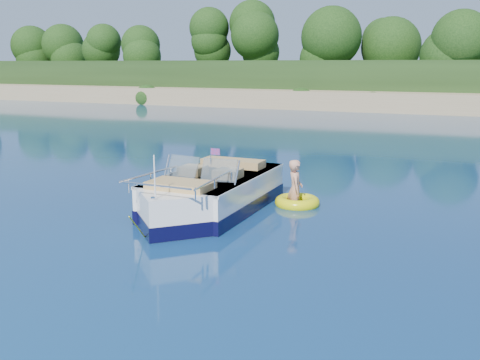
{
  "coord_description": "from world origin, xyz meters",
  "views": [
    {
      "loc": [
        7.52,
        -7.87,
        3.73
      ],
      "look_at": [
        2.3,
        4.22,
        0.85
      ],
      "focal_mm": 40.0,
      "sensor_mm": 36.0,
      "label": 1
    }
  ],
  "objects": [
    {
      "name": "treeline",
      "position": [
        0.04,
        41.01,
        5.55
      ],
      "size": [
        150.0,
        7.12,
        8.19
      ],
      "color": "black",
      "rests_on": "ground"
    },
    {
      "name": "tow_tube",
      "position": [
        3.43,
        5.49,
        0.08
      ],
      "size": [
        1.38,
        1.38,
        0.32
      ],
      "rotation": [
        0.0,
        0.0,
        0.15
      ],
      "color": "yellow",
      "rests_on": "ground"
    },
    {
      "name": "shoreline",
      "position": [
        0.0,
        63.77,
        0.98
      ],
      "size": [
        170.0,
        59.0,
        6.0
      ],
      "color": "#967D57",
      "rests_on": "ground"
    },
    {
      "name": "boy",
      "position": [
        3.37,
        5.45,
        0.0
      ],
      "size": [
        0.74,
        0.98,
        1.75
      ],
      "primitive_type": "imported",
      "rotation": [
        0.0,
        -0.17,
        2.01
      ],
      "color": "tan",
      "rests_on": "ground"
    },
    {
      "name": "ground",
      "position": [
        0.0,
        0.0,
        0.0
      ],
      "size": [
        160.0,
        160.0,
        0.0
      ],
      "primitive_type": "plane",
      "color": "#0A1B46",
      "rests_on": "ground"
    },
    {
      "name": "motorboat",
      "position": [
        1.56,
        3.89,
        0.41
      ],
      "size": [
        2.31,
        6.34,
        2.11
      ],
      "rotation": [
        0.0,
        0.0,
        -0.01
      ],
      "color": "white",
      "rests_on": "ground"
    }
  ]
}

